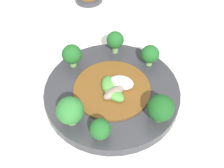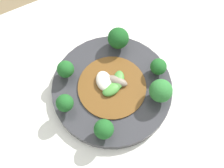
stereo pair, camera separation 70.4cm
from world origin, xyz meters
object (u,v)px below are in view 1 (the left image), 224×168
broccoli_northwest (70,111)px  broccoli_northeast (72,55)px  broccoli_southeast (150,55)px  broccoli_west (100,129)px  stirfry_center (114,88)px  broccoli_east (115,40)px  plate (112,93)px  broccoli_southwest (161,108)px

broccoli_northwest → broccoli_northeast: broccoli_northwest is taller
broccoli_southeast → broccoli_northeast: 0.18m
broccoli_southeast → broccoli_west: size_ratio=1.09×
broccoli_northwest → stirfry_center: 0.13m
broccoli_east → plate: bearing=-179.8°
plate → broccoli_northwest: broccoli_northwest is taller
broccoli_southwest → broccoli_west: size_ratio=1.29×
broccoli_west → stirfry_center: size_ratio=0.29×
broccoli_southwest → broccoli_northeast: broccoli_southwest is taller
broccoli_northwest → broccoli_west: (-0.03, -0.06, -0.01)m
broccoli_west → stirfry_center: bearing=-8.4°
broccoli_west → broccoli_east: bearing=-3.3°
broccoli_northeast → broccoli_west: size_ratio=1.19×
plate → broccoli_west: broccoli_west is taller
plate → broccoli_southwest: (-0.07, -0.10, 0.05)m
plate → broccoli_west: size_ratio=6.16×
broccoli_southwest → stirfry_center: bearing=54.7°
plate → broccoli_east: bearing=0.2°
broccoli_southwest → broccoli_southeast: bearing=6.7°
broccoli_northeast → broccoli_west: (-0.20, -0.08, -0.01)m
broccoli_northeast → stirfry_center: (-0.07, -0.10, -0.03)m
plate → broccoli_northeast: bearing=54.0°
broccoli_northeast → broccoli_southeast: bearing=-85.1°
broccoli_northwest → stirfry_center: bearing=-41.7°
stirfry_center → broccoli_southwest: bearing=-125.3°
broccoli_southwest → broccoli_northeast: size_ratio=1.08×
broccoli_northwest → broccoli_east: broccoli_northwest is taller
broccoli_southeast → stirfry_center: (-0.09, 0.08, -0.03)m
broccoli_southwest → stirfry_center: size_ratio=0.37×
broccoli_northwest → broccoli_southwest: bearing=-83.5°
broccoli_northeast → broccoli_west: bearing=-156.8°
stirfry_center → broccoli_southeast: bearing=-42.4°
broccoli_northwest → broccoli_northeast: size_ratio=1.15×
broccoli_northwest → broccoli_west: bearing=-117.4°
broccoli_southwest → broccoli_northwest: bearing=96.5°
stirfry_center → broccoli_northwest: bearing=138.3°
broccoli_southeast → broccoli_northwest: (-0.18, 0.16, 0.01)m
broccoli_northeast → stirfry_center: broccoli_northeast is taller
plate → broccoli_east: size_ratio=5.13×
broccoli_southeast → stirfry_center: 0.12m
broccoli_southeast → broccoli_east: size_ratio=0.91×
plate → broccoli_southwest: 0.13m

